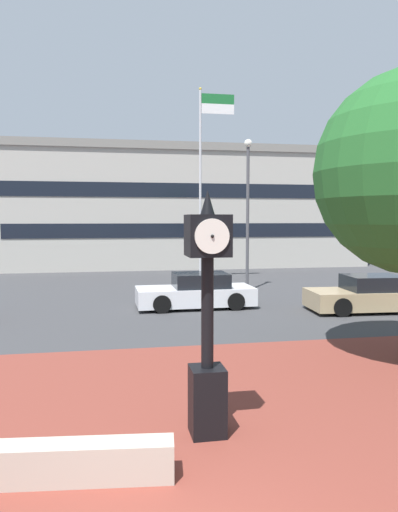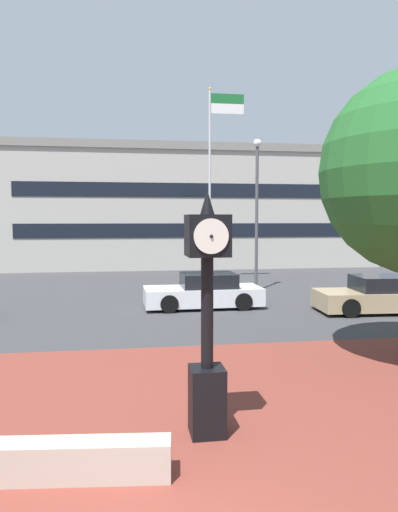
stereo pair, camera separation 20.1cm
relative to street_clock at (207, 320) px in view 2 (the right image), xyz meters
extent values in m
cube|color=brown|center=(-1.22, -1.04, -1.78)|extent=(44.00, 12.18, 0.01)
cube|color=#ADA393|center=(-2.25, -0.96, -1.53)|extent=(3.22, 0.73, 0.50)
cube|color=black|center=(0.00, 0.00, -1.26)|extent=(0.52, 0.52, 1.05)
cylinder|color=black|center=(0.00, 0.00, 0.12)|extent=(0.19, 0.19, 1.70)
cube|color=black|center=(0.00, 0.00, 1.27)|extent=(0.62, 0.62, 0.62)
cylinder|color=silver|center=(0.00, 0.32, 1.27)|extent=(0.50, 0.03, 0.50)
sphere|color=black|center=(0.00, 0.34, 1.27)|extent=(0.05, 0.05, 0.05)
cylinder|color=silver|center=(0.00, -0.32, 1.27)|extent=(0.50, 0.03, 0.50)
sphere|color=black|center=(0.00, -0.34, 1.27)|extent=(0.05, 0.05, 0.05)
cone|color=black|center=(0.00, 0.00, 1.76)|extent=(0.22, 0.22, 0.37)
cube|color=silver|center=(1.57, 10.31, -1.34)|extent=(4.35, 1.85, 0.64)
cube|color=black|center=(1.79, 10.32, -0.78)|extent=(2.02, 1.55, 0.56)
cylinder|color=black|center=(0.25, 9.46, -1.46)|extent=(0.64, 0.23, 0.64)
cylinder|color=black|center=(0.22, 11.10, -1.46)|extent=(0.64, 0.23, 0.64)
cylinder|color=black|center=(2.93, 9.52, -1.46)|extent=(0.64, 0.23, 0.64)
cylinder|color=black|center=(2.89, 11.16, -1.46)|extent=(0.64, 0.23, 0.64)
cube|color=tan|center=(7.51, 8.56, -1.34)|extent=(4.28, 2.04, 0.64)
cube|color=black|center=(7.72, 8.54, -0.78)|extent=(2.01, 1.66, 0.56)
cylinder|color=black|center=(6.17, 7.79, -1.46)|extent=(0.65, 0.26, 0.64)
cylinder|color=black|center=(6.27, 9.47, -1.46)|extent=(0.65, 0.26, 0.64)
cylinder|color=silver|center=(2.99, 16.98, 3.06)|extent=(0.12, 0.12, 9.69)
sphere|color=gold|center=(2.99, 16.98, 7.97)|extent=(0.14, 0.14, 0.14)
cube|color=#19662D|center=(3.89, 16.98, 7.51)|extent=(1.68, 0.02, 0.49)
cube|color=white|center=(3.89, 16.98, 7.02)|extent=(1.68, 0.02, 0.49)
cube|color=#B2ADA3|center=(3.28, 29.26, 2.03)|extent=(25.05, 12.40, 7.62)
cube|color=gray|center=(3.28, 29.26, 6.09)|extent=(25.55, 12.65, 0.50)
cube|color=black|center=(3.28, 23.04, 0.76)|extent=(22.54, 0.04, 0.90)
cube|color=black|center=(3.28, 23.04, 3.30)|extent=(22.54, 0.04, 0.90)
cylinder|color=#4C4C51|center=(4.61, 13.92, 1.47)|extent=(0.14, 0.14, 6.50)
sphere|color=white|center=(4.61, 13.92, 4.87)|extent=(0.36, 0.36, 0.36)
camera|label=1|loc=(-1.38, -6.94, 1.52)|focal=33.43mm
camera|label=2|loc=(-1.18, -6.97, 1.52)|focal=33.43mm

